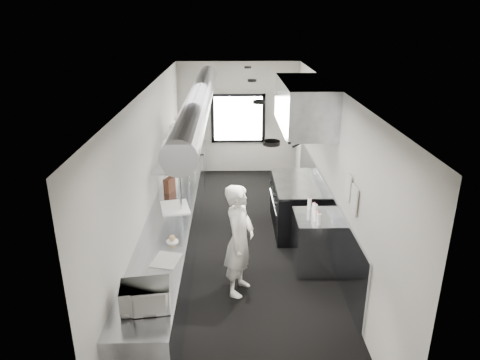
{
  "coord_description": "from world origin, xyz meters",
  "views": [
    {
      "loc": [
        -0.18,
        -6.98,
        3.92
      ],
      "look_at": [
        -0.04,
        -0.2,
        1.33
      ],
      "focal_mm": 33.21,
      "sensor_mm": 36.0,
      "label": 1
    }
  ],
  "objects_px": {
    "deli_tub_b": "(133,286)",
    "squeeze_bottle_e": "(309,204)",
    "squeeze_bottle_a": "(319,219)",
    "squeeze_bottle_b": "(316,216)",
    "deli_tub_a": "(131,298)",
    "plate_stack_b": "(175,141)",
    "prep_counter": "(173,237)",
    "squeeze_bottle_c": "(315,210)",
    "plate_stack_a": "(170,149)",
    "bottle_station": "(314,242)",
    "plate_stack_d": "(181,127)",
    "plate_stack_c": "(177,134)",
    "pass_shelf": "(177,148)",
    "line_cook": "(239,240)",
    "knife_block": "(169,185)",
    "squeeze_bottle_d": "(314,208)",
    "exhaust_hood": "(304,105)",
    "small_plate": "(172,241)",
    "microwave": "(145,297)",
    "cutting_board": "(175,207)",
    "range": "(296,205)",
    "far_work_table": "(191,165)"
  },
  "relations": [
    {
      "from": "deli_tub_a",
      "to": "plate_stack_b",
      "type": "xyz_separation_m",
      "value": [
        0.1,
        3.65,
        0.76
      ]
    },
    {
      "from": "plate_stack_c",
      "to": "squeeze_bottle_e",
      "type": "height_order",
      "value": "plate_stack_c"
    },
    {
      "from": "range",
      "to": "squeeze_bottle_b",
      "type": "xyz_separation_m",
      "value": [
        0.07,
        -1.56,
        0.51
      ]
    },
    {
      "from": "cutting_board",
      "to": "far_work_table",
      "type": "bearing_deg",
      "value": 90.65
    },
    {
      "from": "squeeze_bottle_a",
      "to": "squeeze_bottle_e",
      "type": "bearing_deg",
      "value": 95.02
    },
    {
      "from": "exhaust_hood",
      "to": "plate_stack_b",
      "type": "bearing_deg",
      "value": 177.36
    },
    {
      "from": "prep_counter",
      "to": "line_cook",
      "type": "relative_size",
      "value": 3.54
    },
    {
      "from": "plate_stack_a",
      "to": "plate_stack_c",
      "type": "height_order",
      "value": "plate_stack_c"
    },
    {
      "from": "plate_stack_b",
      "to": "cutting_board",
      "type": "bearing_deg",
      "value": -85.15
    },
    {
      "from": "pass_shelf",
      "to": "squeeze_bottle_e",
      "type": "distance_m",
      "value": 2.74
    },
    {
      "from": "deli_tub_a",
      "to": "knife_block",
      "type": "bearing_deg",
      "value": 89.66
    },
    {
      "from": "bottle_station",
      "to": "microwave",
      "type": "height_order",
      "value": "microwave"
    },
    {
      "from": "prep_counter",
      "to": "pass_shelf",
      "type": "relative_size",
      "value": 2.0
    },
    {
      "from": "line_cook",
      "to": "prep_counter",
      "type": "bearing_deg",
      "value": 72.26
    },
    {
      "from": "pass_shelf",
      "to": "knife_block",
      "type": "bearing_deg",
      "value": -98.65
    },
    {
      "from": "deli_tub_a",
      "to": "plate_stack_b",
      "type": "bearing_deg",
      "value": 88.45
    },
    {
      "from": "exhaust_hood",
      "to": "pass_shelf",
      "type": "distance_m",
      "value": 2.46
    },
    {
      "from": "exhaust_hood",
      "to": "line_cook",
      "type": "height_order",
      "value": "exhaust_hood"
    },
    {
      "from": "exhaust_hood",
      "to": "squeeze_bottle_c",
      "type": "relative_size",
      "value": 11.06
    },
    {
      "from": "line_cook",
      "to": "deli_tub_b",
      "type": "xyz_separation_m",
      "value": [
        -1.25,
        -1.26,
        0.11
      ]
    },
    {
      "from": "range",
      "to": "plate_stack_b",
      "type": "distance_m",
      "value": 2.57
    },
    {
      "from": "prep_counter",
      "to": "plate_stack_d",
      "type": "bearing_deg",
      "value": 90.72
    },
    {
      "from": "exhaust_hood",
      "to": "plate_stack_a",
      "type": "height_order",
      "value": "exhaust_hood"
    },
    {
      "from": "exhaust_hood",
      "to": "microwave",
      "type": "bearing_deg",
      "value": -121.21
    },
    {
      "from": "bottle_station",
      "to": "plate_stack_d",
      "type": "relative_size",
      "value": 2.35
    },
    {
      "from": "exhaust_hood",
      "to": "deli_tub_b",
      "type": "relative_size",
      "value": 14.88
    },
    {
      "from": "deli_tub_b",
      "to": "small_plate",
      "type": "distance_m",
      "value": 1.19
    },
    {
      "from": "exhaust_hood",
      "to": "squeeze_bottle_a",
      "type": "bearing_deg",
      "value": -88.69
    },
    {
      "from": "far_work_table",
      "to": "plate_stack_c",
      "type": "relative_size",
      "value": 3.29
    },
    {
      "from": "pass_shelf",
      "to": "squeeze_bottle_b",
      "type": "relative_size",
      "value": 18.08
    },
    {
      "from": "far_work_table",
      "to": "plate_stack_a",
      "type": "bearing_deg",
      "value": -91.3
    },
    {
      "from": "range",
      "to": "plate_stack_c",
      "type": "relative_size",
      "value": 4.39
    },
    {
      "from": "microwave",
      "to": "squeeze_bottle_c",
      "type": "distance_m",
      "value": 3.19
    },
    {
      "from": "plate_stack_d",
      "to": "squeeze_bottle_e",
      "type": "xyz_separation_m",
      "value": [
        2.26,
        -2.12,
        -0.77
      ]
    },
    {
      "from": "cutting_board",
      "to": "squeeze_bottle_c",
      "type": "height_order",
      "value": "squeeze_bottle_c"
    },
    {
      "from": "exhaust_hood",
      "to": "squeeze_bottle_c",
      "type": "xyz_separation_m",
      "value": [
        0.04,
        -1.39,
        -1.39
      ]
    },
    {
      "from": "cutting_board",
      "to": "squeeze_bottle_e",
      "type": "relative_size",
      "value": 3.15
    },
    {
      "from": "plate_stack_a",
      "to": "squeeze_bottle_d",
      "type": "distance_m",
      "value": 2.61
    },
    {
      "from": "microwave",
      "to": "pass_shelf",
      "type": "bearing_deg",
      "value": 83.12
    },
    {
      "from": "deli_tub_b",
      "to": "squeeze_bottle_c",
      "type": "distance_m",
      "value": 3.12
    },
    {
      "from": "squeeze_bottle_a",
      "to": "squeeze_bottle_b",
      "type": "distance_m",
      "value": 0.12
    },
    {
      "from": "range",
      "to": "squeeze_bottle_d",
      "type": "distance_m",
      "value": 1.4
    },
    {
      "from": "plate_stack_d",
      "to": "plate_stack_a",
      "type": "bearing_deg",
      "value": -91.57
    },
    {
      "from": "plate_stack_a",
      "to": "squeeze_bottle_a",
      "type": "distance_m",
      "value": 2.77
    },
    {
      "from": "deli_tub_a",
      "to": "squeeze_bottle_d",
      "type": "relative_size",
      "value": 0.85
    },
    {
      "from": "microwave",
      "to": "squeeze_bottle_a",
      "type": "bearing_deg",
      "value": 33.26
    },
    {
      "from": "deli_tub_b",
      "to": "squeeze_bottle_e",
      "type": "bearing_deg",
      "value": 42.22
    },
    {
      "from": "plate_stack_c",
      "to": "plate_stack_d",
      "type": "height_order",
      "value": "plate_stack_d"
    },
    {
      "from": "small_plate",
      "to": "squeeze_bottle_c",
      "type": "bearing_deg",
      "value": 20.05
    },
    {
      "from": "prep_counter",
      "to": "squeeze_bottle_c",
      "type": "xyz_separation_m",
      "value": [
        2.28,
        -0.19,
        0.55
      ]
    }
  ]
}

